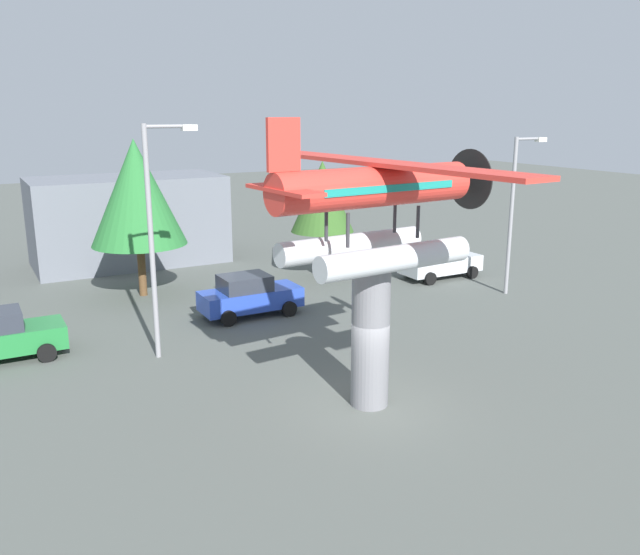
{
  "coord_description": "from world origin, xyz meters",
  "views": [
    {
      "loc": [
        -9.88,
        -14.96,
        8.41
      ],
      "look_at": [
        0.0,
        3.0,
        3.17
      ],
      "focal_mm": 37.0,
      "sensor_mm": 36.0,
      "label": 1
    }
  ],
  "objects": [
    {
      "name": "tree_east",
      "position": [
        -2.84,
        14.92,
        4.78
      ],
      "size": [
        4.28,
        4.28,
        7.17
      ],
      "color": "brown",
      "rests_on": "ground"
    },
    {
      "name": "streetlight_primary",
      "position": [
        -4.2,
        6.76,
        4.62
      ],
      "size": [
        1.84,
        0.28,
        7.97
      ],
      "color": "gray",
      "rests_on": "ground"
    },
    {
      "name": "storefront_building",
      "position": [
        -1.72,
        22.0,
        2.41
      ],
      "size": [
        10.19,
        5.23,
        4.83
      ],
      "primitive_type": "cube",
      "color": "slate",
      "rests_on": "ground"
    },
    {
      "name": "streetlight_secondary",
      "position": [
        12.4,
        7.01,
        4.24
      ],
      "size": [
        1.84,
        0.28,
        7.22
      ],
      "color": "gray",
      "rests_on": "ground"
    },
    {
      "name": "display_pedestal",
      "position": [
        0.0,
        0.0,
        2.11
      ],
      "size": [
        1.1,
        1.1,
        4.22
      ],
      "primitive_type": "cylinder",
      "color": "slate",
      "rests_on": "ground"
    },
    {
      "name": "ground_plane",
      "position": [
        0.0,
        0.0,
        0.0
      ],
      "size": [
        140.0,
        140.0,
        0.0
      ],
      "primitive_type": "plane",
      "color": "#515651"
    },
    {
      "name": "floatplane_monument",
      "position": [
        0.13,
        0.01,
        5.89
      ],
      "size": [
        6.98,
        10.45,
        4.0
      ],
      "rotation": [
        0.0,
        0.0,
        0.08
      ],
      "color": "silver",
      "rests_on": "display_pedestal"
    },
    {
      "name": "car_mid_blue",
      "position": [
        0.28,
        9.65,
        0.88
      ],
      "size": [
        4.2,
        2.02,
        1.76
      ],
      "color": "#2847B7",
      "rests_on": "ground"
    },
    {
      "name": "tree_center_back",
      "position": [
        6.12,
        13.87,
        4.15
      ],
      "size": [
        3.19,
        3.19,
        5.94
      ],
      "color": "brown",
      "rests_on": "ground"
    },
    {
      "name": "car_far_silver",
      "position": [
        11.31,
        10.84,
        0.88
      ],
      "size": [
        4.2,
        2.02,
        1.76
      ],
      "color": "silver",
      "rests_on": "ground"
    }
  ]
}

